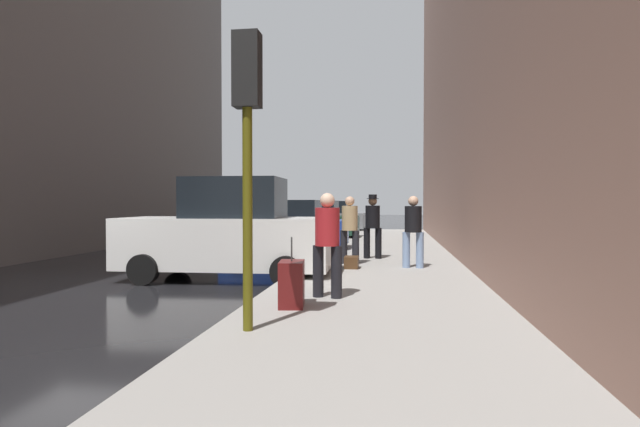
% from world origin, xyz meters
% --- Properties ---
extents(ground_plane, '(120.00, 120.00, 0.00)m').
position_xyz_m(ground_plane, '(0.00, 0.00, 0.00)').
color(ground_plane, black).
extents(sidewalk, '(4.00, 40.00, 0.15)m').
position_xyz_m(sidewalk, '(6.00, 0.00, 0.07)').
color(sidewalk, gray).
rests_on(sidewalk, ground_plane).
extents(parked_white_van, '(4.67, 2.19, 2.25)m').
position_xyz_m(parked_white_van, '(2.65, 1.50, 1.03)').
color(parked_white_van, silver).
rests_on(parked_white_van, ground_plane).
extents(parked_blue_sedan, '(4.21, 2.09, 1.79)m').
position_xyz_m(parked_blue_sedan, '(2.65, 7.67, 0.85)').
color(parked_blue_sedan, navy).
rests_on(parked_blue_sedan, ground_plane).
extents(parked_dark_green_sedan, '(4.26, 2.18, 1.79)m').
position_xyz_m(parked_dark_green_sedan, '(2.65, 13.26, 0.85)').
color(parked_dark_green_sedan, '#193828').
rests_on(parked_dark_green_sedan, ground_plane).
extents(parked_gray_coupe, '(4.27, 2.19, 1.79)m').
position_xyz_m(parked_gray_coupe, '(2.65, 19.03, 0.85)').
color(parked_gray_coupe, slate).
rests_on(parked_gray_coupe, ground_plane).
extents(fire_hydrant, '(0.42, 0.22, 0.70)m').
position_xyz_m(fire_hydrant, '(4.45, 7.09, 0.50)').
color(fire_hydrant, red).
rests_on(fire_hydrant, sidewalk).
extents(traffic_light, '(0.32, 0.32, 3.60)m').
position_xyz_m(traffic_light, '(4.50, -3.27, 2.76)').
color(traffic_light, '#514C0F').
rests_on(traffic_light, sidewalk).
extents(pedestrian_in_red_jacket, '(0.53, 0.48, 1.71)m').
position_xyz_m(pedestrian_in_red_jacket, '(5.18, -1.06, 1.10)').
color(pedestrian_in_red_jacket, black).
rests_on(pedestrian_in_red_jacket, sidewalk).
extents(pedestrian_in_tan_coat, '(0.53, 0.49, 1.71)m').
position_xyz_m(pedestrian_in_tan_coat, '(5.17, 3.46, 1.10)').
color(pedestrian_in_tan_coat, black).
rests_on(pedestrian_in_tan_coat, sidewalk).
extents(pedestrian_with_fedora, '(0.51, 0.42, 1.78)m').
position_xyz_m(pedestrian_with_fedora, '(5.70, 4.77, 1.14)').
color(pedestrian_with_fedora, black).
rests_on(pedestrian_with_fedora, sidewalk).
extents(pedestrian_in_jeans, '(0.52, 0.44, 1.71)m').
position_xyz_m(pedestrian_in_jeans, '(6.73, 2.90, 1.10)').
color(pedestrian_in_jeans, '#728CB2').
rests_on(pedestrian_in_jeans, sidewalk).
extents(rolling_suitcase, '(0.43, 0.60, 1.04)m').
position_xyz_m(rolling_suitcase, '(4.75, -1.84, 0.49)').
color(rolling_suitcase, '#591414').
rests_on(rolling_suitcase, sidewalk).
extents(duffel_bag, '(0.32, 0.44, 0.28)m').
position_xyz_m(duffel_bag, '(5.28, 2.62, 0.29)').
color(duffel_bag, '#472D19').
rests_on(duffel_bag, sidewalk).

